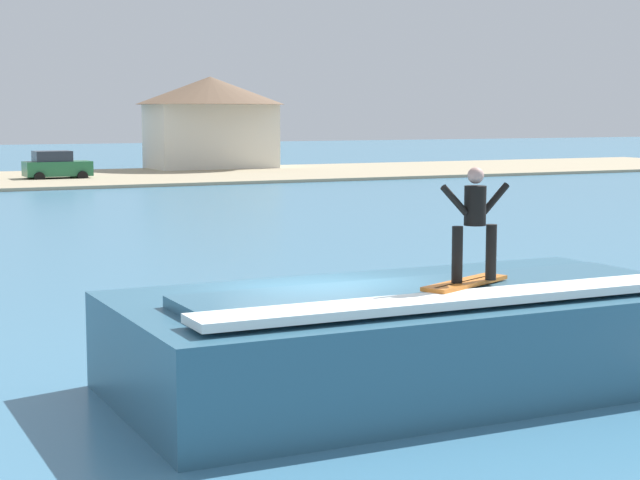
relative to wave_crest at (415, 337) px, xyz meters
The scene contains 6 objects.
ground_plane 1.69m from the wave_crest, 144.78° to the left, with size 260.00×260.00×0.00m, color teal.
wave_crest is the anchor object (origin of this frame).
surfboard 1.22m from the wave_crest, 58.39° to the right, with size 1.78×1.12×0.06m.
surfer 2.09m from the wave_crest, 56.03° to the right, with size 1.17×0.32×1.67m.
car_far_shore 52.26m from the wave_crest, 83.92° to the left, with size 4.00×2.25×1.86m.
house_gabled_white 62.41m from the wave_crest, 72.87° to the left, with size 10.82×10.82×6.79m.
Camera 1 is at (-6.93, -14.42, 4.15)m, focal length 59.38 mm.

